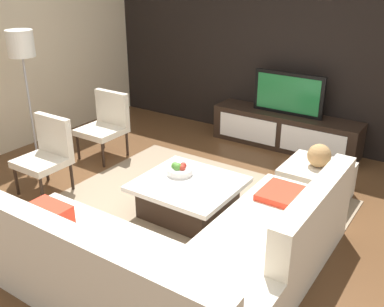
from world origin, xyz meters
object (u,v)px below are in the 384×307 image
at_px(television, 288,94).
at_px(sectional_couch, 184,258).
at_px(media_console, 285,131).
at_px(ottoman, 316,183).
at_px(accent_chair_far, 106,121).
at_px(fruit_bowl, 179,170).
at_px(decorative_ball, 319,156).
at_px(floor_lamp, 22,52).
at_px(coffee_table, 188,197).
at_px(accent_chair_near, 47,150).

bearing_deg(television, sectional_couch, -81.05).
height_order(media_console, ottoman, media_console).
height_order(ottoman, accent_chair_far, accent_chair_far).
relative_size(fruit_bowl, decorative_ball, 1.09).
relative_size(television, decorative_ball, 3.90).
distance_m(television, floor_lamp, 3.50).
bearing_deg(accent_chair_far, decorative_ball, -2.36).
bearing_deg(coffee_table, ottoman, 47.14).
bearing_deg(sectional_couch, floor_lamp, 162.56).
height_order(floor_lamp, decorative_ball, floor_lamp).
bearing_deg(media_console, sectional_couch, -81.05).
bearing_deg(coffee_table, floor_lamp, 180.00).
bearing_deg(ottoman, sectional_couch, -100.54).
bearing_deg(television, decorative_ball, -54.02).
height_order(media_console, accent_chair_far, accent_chair_far).
xyz_separation_m(sectional_couch, decorative_ball, (0.38, 2.03, 0.24)).
xyz_separation_m(accent_chair_near, decorative_ball, (2.64, 1.50, 0.04)).
bearing_deg(floor_lamp, media_console, 41.95).
distance_m(television, accent_chair_far, 2.52).
relative_size(media_console, television, 2.09).
bearing_deg(fruit_bowl, floor_lamp, -177.53).
bearing_deg(accent_chair_near, sectional_couch, -14.09).
xyz_separation_m(floor_lamp, decorative_ball, (3.45, 1.07, -0.92)).
xyz_separation_m(media_console, accent_chair_near, (-1.75, -2.72, 0.24)).
bearing_deg(floor_lamp, accent_chair_far, 46.73).
bearing_deg(decorative_ball, accent_chair_near, -150.51).
xyz_separation_m(sectional_couch, coffee_table, (-0.61, 0.96, -0.08)).
relative_size(coffee_table, decorative_ball, 3.93).
bearing_deg(accent_chair_near, decorative_ball, 28.73).
bearing_deg(ottoman, fruit_bowl, -140.41).
relative_size(television, ottoman, 1.44).
bearing_deg(sectional_couch, television, 98.95).
bearing_deg(television, accent_chair_near, -122.76).
height_order(coffee_table, decorative_ball, decorative_ball).
distance_m(media_console, sectional_couch, 3.30).
bearing_deg(television, ottoman, -54.02).
height_order(sectional_couch, accent_chair_far, accent_chair_far).
height_order(sectional_couch, fruit_bowl, sectional_couch).
bearing_deg(fruit_bowl, accent_chair_far, 160.15).
height_order(television, ottoman, television).
relative_size(ottoman, accent_chair_far, 0.80).
bearing_deg(accent_chair_far, coffee_table, -30.90).
height_order(coffee_table, ottoman, ottoman).
bearing_deg(floor_lamp, accent_chair_near, -28.01).
relative_size(television, floor_lamp, 0.59).
bearing_deg(accent_chair_far, television, 30.00).
relative_size(accent_chair_near, fruit_bowl, 3.11).
height_order(media_console, fruit_bowl, fruit_bowl).
height_order(media_console, decorative_ball, decorative_ball).
bearing_deg(accent_chair_far, floor_lamp, -143.43).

